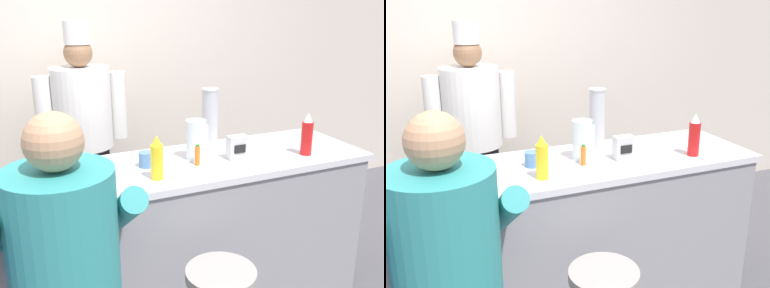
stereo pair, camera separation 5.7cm
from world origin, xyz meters
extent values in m
cube|color=beige|center=(0.00, 1.76, 1.35)|extent=(10.00, 0.06, 2.70)
cube|color=gray|center=(0.00, 0.33, 0.47)|extent=(2.92, 0.63, 0.94)
cube|color=silver|center=(0.00, 0.33, 0.96)|extent=(2.98, 0.66, 0.04)
cylinder|color=red|center=(1.10, 0.17, 1.08)|extent=(0.07, 0.07, 0.21)
cone|color=white|center=(1.10, 0.17, 1.21)|extent=(0.06, 0.06, 0.06)
cylinder|color=yellow|center=(0.14, 0.16, 1.07)|extent=(0.07, 0.07, 0.19)
cone|color=yellow|center=(0.14, 0.16, 1.19)|extent=(0.05, 0.05, 0.05)
cylinder|color=orange|center=(0.41, 0.27, 1.03)|extent=(0.03, 0.03, 0.11)
cylinder|color=#287F2D|center=(0.41, 0.27, 1.09)|extent=(0.02, 0.02, 0.01)
cylinder|color=silver|center=(0.45, 0.36, 1.09)|extent=(0.12, 0.12, 0.24)
cube|color=silver|center=(0.52, 0.36, 1.11)|extent=(0.01, 0.01, 0.14)
cylinder|color=white|center=(-0.31, 0.13, 0.98)|extent=(0.25, 0.25, 0.02)
ellipsoid|color=#E0BC60|center=(-0.31, 0.13, 1.01)|extent=(0.11, 0.09, 0.03)
cylinder|color=#B24C47|center=(-0.50, 0.25, 1.00)|extent=(0.14, 0.14, 0.06)
cylinder|color=beige|center=(-0.57, 0.07, 1.01)|extent=(0.08, 0.08, 0.08)
torus|color=beige|center=(-0.51, 0.07, 1.02)|extent=(0.06, 0.01, 0.06)
cylinder|color=#4C7AB2|center=(0.14, 0.36, 1.02)|extent=(0.08, 0.08, 0.09)
torus|color=#4C7AB2|center=(0.19, 0.36, 1.02)|extent=(0.06, 0.02, 0.06)
cylinder|color=#B7BABF|center=(0.62, 0.53, 1.16)|extent=(0.10, 0.10, 0.37)
cylinder|color=silver|center=(0.62, 0.53, 1.35)|extent=(0.11, 0.11, 0.01)
cube|color=silver|center=(0.68, 0.27, 1.05)|extent=(0.12, 0.07, 0.14)
cube|color=black|center=(0.68, 0.24, 1.05)|extent=(0.07, 0.01, 0.05)
cylinder|color=#33384C|center=(-0.53, -0.09, 0.68)|extent=(0.16, 0.43, 0.16)
cylinder|color=#33384C|center=(-0.31, -0.09, 0.68)|extent=(0.16, 0.43, 0.16)
cylinder|color=teal|center=(-0.42, -0.31, 0.97)|extent=(0.43, 0.43, 0.61)
cylinder|color=teal|center=(-0.15, -0.19, 1.00)|extent=(0.11, 0.47, 0.37)
sphere|color=tan|center=(-0.42, -0.31, 1.38)|extent=(0.22, 0.22, 0.22)
cylinder|color=gray|center=(0.28, -0.31, 0.64)|extent=(0.34, 0.34, 0.05)
cube|color=#232328|center=(-0.01, 1.41, 0.40)|extent=(0.34, 0.18, 0.81)
cube|color=white|center=(-0.01, 1.36, 0.56)|extent=(0.30, 0.02, 0.48)
cylinder|color=white|center=(-0.01, 1.41, 1.11)|extent=(0.44, 0.44, 0.60)
sphere|color=#8C6647|center=(-0.01, 1.41, 1.51)|extent=(0.21, 0.21, 0.21)
cylinder|color=white|center=(-0.01, 1.41, 1.66)|extent=(0.19, 0.19, 0.17)
cylinder|color=white|center=(-0.29, 1.41, 1.10)|extent=(0.12, 0.12, 0.51)
cylinder|color=white|center=(0.27, 1.41, 1.10)|extent=(0.12, 0.12, 0.51)
camera|label=1|loc=(-0.59, -1.93, 1.87)|focal=42.00mm
camera|label=2|loc=(-0.54, -1.95, 1.87)|focal=42.00mm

